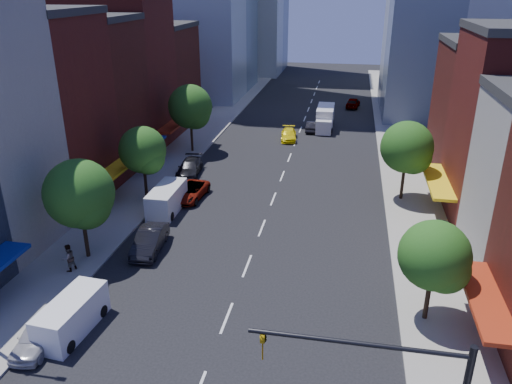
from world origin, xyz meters
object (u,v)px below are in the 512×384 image
(parked_car_second, at_px, (150,241))
(traffic_car_far, at_px, (353,103))
(taxi, at_px, (289,135))
(pedestrian_far, at_px, (68,258))
(parked_car_front, at_px, (37,336))
(cargo_van_near, at_px, (70,317))
(parked_car_third, at_px, (190,192))
(cargo_van_far, at_px, (166,200))
(parked_car_rear, at_px, (190,168))
(box_truck, at_px, (325,119))
(traffic_car_oncoming, at_px, (312,126))

(parked_car_second, relative_size, traffic_car_far, 1.07)
(taxi, height_order, pedestrian_far, pedestrian_far)
(parked_car_front, bearing_deg, parked_car_second, 73.26)
(parked_car_front, height_order, cargo_van_near, cargo_van_near)
(parked_car_third, bearing_deg, cargo_van_far, -105.45)
(parked_car_front, xyz_separation_m, cargo_van_far, (0.85, 17.90, 0.40))
(parked_car_front, bearing_deg, parked_car_rear, 83.41)
(parked_car_rear, relative_size, box_truck, 0.72)
(parked_car_third, height_order, taxi, parked_car_third)
(parked_car_front, distance_m, box_truck, 49.11)
(box_truck, bearing_deg, parked_car_front, -105.14)
(parked_car_third, xyz_separation_m, pedestrian_far, (-4.25, -13.75, 0.44))
(cargo_van_near, distance_m, traffic_car_oncoming, 45.52)
(parked_car_rear, distance_m, traffic_car_far, 37.58)
(parked_car_front, height_order, pedestrian_far, pedestrian_far)
(parked_car_second, bearing_deg, parked_car_front, -105.46)
(cargo_van_near, height_order, cargo_van_far, cargo_van_far)
(parked_car_rear, height_order, traffic_car_oncoming, parked_car_rear)
(parked_car_front, relative_size, traffic_car_far, 0.88)
(cargo_van_far, relative_size, taxi, 1.13)
(taxi, bearing_deg, parked_car_second, -108.76)
(parked_car_front, bearing_deg, cargo_van_near, 44.45)
(taxi, height_order, box_truck, box_truck)
(parked_car_third, height_order, cargo_van_far, cargo_van_far)
(taxi, relative_size, pedestrian_far, 2.35)
(parked_car_front, relative_size, pedestrian_far, 2.08)
(traffic_car_oncoming, xyz_separation_m, box_truck, (1.57, 1.56, 0.71))
(parked_car_third, height_order, cargo_van_near, cargo_van_near)
(box_truck, bearing_deg, parked_car_rear, -122.00)
(parked_car_second, distance_m, traffic_car_oncoming, 35.89)
(traffic_car_far, relative_size, box_truck, 0.64)
(taxi, distance_m, pedestrian_far, 35.72)
(cargo_van_near, bearing_deg, parked_car_second, 89.88)
(traffic_car_oncoming, height_order, pedestrian_far, pedestrian_far)
(parked_car_front, distance_m, cargo_van_near, 1.91)
(parked_car_rear, distance_m, cargo_van_near, 25.58)
(cargo_van_far, bearing_deg, taxi, 71.52)
(taxi, bearing_deg, traffic_car_oncoming, 53.57)
(traffic_car_oncoming, bearing_deg, cargo_van_near, 79.09)
(parked_car_second, bearing_deg, parked_car_rear, 91.89)
(parked_car_rear, height_order, box_truck, box_truck)
(parked_car_rear, height_order, pedestrian_far, pedestrian_far)
(traffic_car_oncoming, distance_m, traffic_car_far, 15.86)
(parked_car_third, xyz_separation_m, taxi, (6.50, 20.31, -0.03))
(parked_car_second, distance_m, parked_car_rear, 15.97)
(cargo_van_far, bearing_deg, parked_car_second, -80.65)
(traffic_car_oncoming, distance_m, pedestrian_far, 40.86)
(traffic_car_far, height_order, box_truck, box_truck)
(parked_car_front, bearing_deg, pedestrian_far, 100.60)
(parked_car_third, bearing_deg, parked_car_rear, 113.31)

